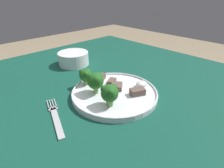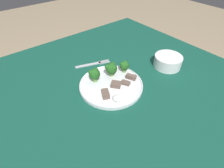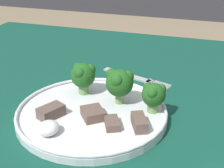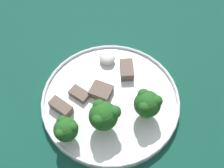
# 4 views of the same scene
# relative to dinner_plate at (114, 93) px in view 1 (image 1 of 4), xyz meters

# --- Properties ---
(table) EXTENTS (1.07, 1.13, 0.77)m
(table) POSITION_rel_dinner_plate_xyz_m (0.00, 0.02, -0.11)
(table) COLOR #114738
(table) RESTS_ON ground_plane
(dinner_plate) EXTENTS (0.26, 0.26, 0.02)m
(dinner_plate) POSITION_rel_dinner_plate_xyz_m (0.00, 0.00, 0.00)
(dinner_plate) COLOR white
(dinner_plate) RESTS_ON table
(fork) EXTENTS (0.07, 0.17, 0.00)m
(fork) POSITION_rel_dinner_plate_xyz_m (-0.18, 0.03, -0.01)
(fork) COLOR #B2B2B7
(fork) RESTS_ON table
(cream_bowl) EXTENTS (0.13, 0.13, 0.05)m
(cream_bowl) POSITION_rel_dinner_plate_xyz_m (0.05, 0.30, 0.02)
(cream_bowl) COLOR white
(cream_bowl) RESTS_ON table
(broccoli_floret_near_rim_left) EXTENTS (0.04, 0.04, 0.05)m
(broccoli_floret_near_rim_left) POSITION_rel_dinner_plate_xyz_m (-0.03, 0.10, 0.04)
(broccoli_floret_near_rim_left) COLOR #709E56
(broccoli_floret_near_rim_left) RESTS_ON dinner_plate
(broccoli_floret_center_left) EXTENTS (0.05, 0.05, 0.06)m
(broccoli_floret_center_left) POSITION_rel_dinner_plate_xyz_m (-0.06, -0.04, 0.04)
(broccoli_floret_center_left) COLOR #709E56
(broccoli_floret_center_left) RESTS_ON dinner_plate
(broccoli_floret_back_left) EXTENTS (0.05, 0.05, 0.07)m
(broccoli_floret_back_left) POSITION_rel_dinner_plate_xyz_m (-0.04, 0.04, 0.04)
(broccoli_floret_back_left) COLOR #709E56
(broccoli_floret_back_left) RESTS_ON dinner_plate
(meat_slice_front_slice) EXTENTS (0.05, 0.05, 0.02)m
(meat_slice_front_slice) POSITION_rel_dinner_plate_xyz_m (0.02, 0.01, 0.01)
(meat_slice_front_slice) COLOR brown
(meat_slice_front_slice) RESTS_ON dinner_plate
(meat_slice_middle_slice) EXTENTS (0.05, 0.04, 0.02)m
(meat_slice_middle_slice) POSITION_rel_dinner_plate_xyz_m (0.04, -0.06, 0.01)
(meat_slice_middle_slice) COLOR brown
(meat_slice_middle_slice) RESTS_ON dinner_plate
(meat_slice_rear_slice) EXTENTS (0.05, 0.04, 0.02)m
(meat_slice_rear_slice) POSITION_rel_dinner_plate_xyz_m (0.03, 0.09, 0.01)
(meat_slice_rear_slice) COLOR brown
(meat_slice_rear_slice) RESTS_ON dinner_plate
(meat_slice_edge_slice) EXTENTS (0.04, 0.04, 0.01)m
(meat_slice_edge_slice) POSITION_rel_dinner_plate_xyz_m (0.04, 0.05, 0.01)
(meat_slice_edge_slice) COLOR brown
(meat_slice_edge_slice) RESTS_ON dinner_plate
(sauce_dollop) EXTENTS (0.04, 0.03, 0.02)m
(sauce_dollop) POSITION_rel_dinner_plate_xyz_m (0.09, -0.04, 0.01)
(sauce_dollop) COLOR white
(sauce_dollop) RESTS_ON dinner_plate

